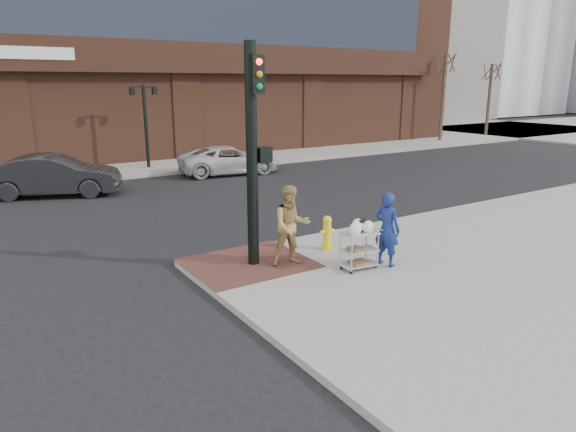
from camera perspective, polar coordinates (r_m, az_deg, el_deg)
ground at (r=11.82m, az=0.24°, el=-6.64°), size 220.00×220.00×0.00m
sidewalk_far at (r=45.38m, az=-8.88°, el=9.19°), size 65.00×36.00×0.15m
brick_curb_ramp at (r=12.20m, az=-4.46°, el=-5.21°), size 2.80×2.40×0.01m
filler_block at (r=66.10m, az=11.85°, el=18.49°), size 14.00×20.00×18.00m
bare_tree_a at (r=39.58m, az=17.16°, el=16.93°), size 1.80×1.80×7.20m
bare_tree_b at (r=44.58m, az=21.78°, el=15.62°), size 1.80×1.80×6.70m
lamp_post at (r=26.50m, az=-15.58°, el=10.54°), size 1.32×0.22×4.00m
traffic_signal_pole at (r=11.51m, az=-3.88°, el=7.34°), size 0.61×0.51×5.00m
woman_blue at (r=12.00m, az=10.95°, el=-1.44°), size 0.57×0.72×1.74m
pedestrian_tan at (r=11.79m, az=0.36°, el=-1.09°), size 1.07×0.93×1.88m
sedan_dark at (r=21.74m, az=-24.56°, el=4.11°), size 5.14×3.36×1.60m
minivan_white at (r=24.84m, az=-6.52°, el=6.20°), size 5.10×2.93×1.34m
utility_cart at (r=11.76m, az=7.92°, el=-3.40°), size 0.89×0.58×1.16m
fire_hydrant at (r=13.07m, az=4.36°, el=-1.79°), size 0.41×0.29×0.88m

